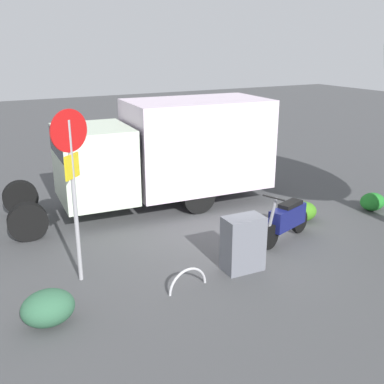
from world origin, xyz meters
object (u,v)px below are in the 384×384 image
stop_sign (72,170)px  bike_rack_hoop (188,289)px  utility_cabinet (243,244)px  motorcycle (287,219)px  box_truck_near (165,149)px

stop_sign → bike_rack_hoop: bearing=142.3°
utility_cabinet → bike_rack_hoop: utility_cabinet is taller
utility_cabinet → bike_rack_hoop: 1.45m
utility_cabinet → motorcycle: bearing=-156.5°
motorcycle → stop_sign: bearing=-23.2°
box_truck_near → bike_rack_hoop: size_ratio=8.47×
motorcycle → utility_cabinet: 1.87m
bike_rack_hoop → utility_cabinet: bearing=-172.6°
box_truck_near → stop_sign: 4.55m
stop_sign → utility_cabinet: 3.57m
motorcycle → bike_rack_hoop: 3.22m
box_truck_near → stop_sign: bearing=47.3°
box_truck_near → motorcycle: (-1.44, 3.48, -1.07)m
utility_cabinet → box_truck_near: bearing=-93.7°
utility_cabinet → bike_rack_hoop: (1.33, 0.17, -0.56)m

